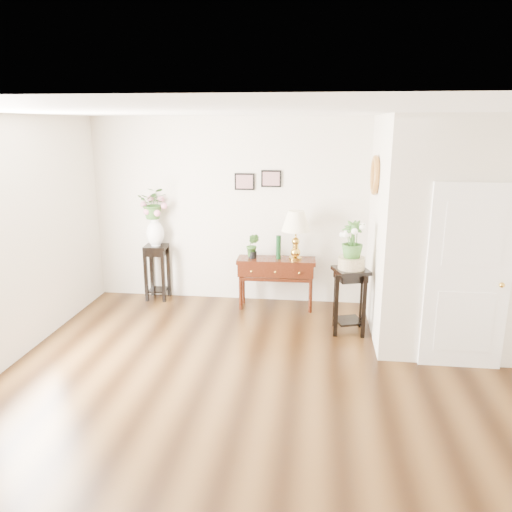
% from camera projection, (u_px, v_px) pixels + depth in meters
% --- Properties ---
extents(floor, '(6.00, 5.50, 0.02)m').
position_uv_depth(floor, '(269.00, 389.00, 5.22)').
color(floor, '#523517').
rests_on(floor, ground).
extents(ceiling, '(6.00, 5.50, 0.02)m').
position_uv_depth(ceiling, '(271.00, 111.00, 4.50)').
color(ceiling, white).
rests_on(ceiling, ground).
extents(wall_back, '(6.00, 0.02, 2.80)m').
position_uv_depth(wall_back, '(288.00, 212.00, 7.50)').
color(wall_back, beige).
rests_on(wall_back, ground).
extents(wall_front, '(6.00, 0.02, 2.80)m').
position_uv_depth(wall_front, '(212.00, 422.00, 2.23)').
color(wall_front, beige).
rests_on(wall_front, ground).
extents(partition, '(1.80, 1.95, 2.80)m').
position_uv_depth(partition, '(448.00, 229.00, 6.32)').
color(partition, beige).
rests_on(partition, floor).
extents(door, '(0.90, 0.05, 2.10)m').
position_uv_depth(door, '(468.00, 279.00, 5.45)').
color(door, white).
rests_on(door, floor).
extents(art_print_left, '(0.30, 0.02, 0.25)m').
position_uv_depth(art_print_left, '(245.00, 182.00, 7.44)').
color(art_print_left, black).
rests_on(art_print_left, wall_back).
extents(art_print_right, '(0.30, 0.02, 0.25)m').
position_uv_depth(art_print_right, '(271.00, 179.00, 7.38)').
color(art_print_right, black).
rests_on(art_print_right, wall_back).
extents(wall_ornament, '(0.07, 0.51, 0.51)m').
position_uv_depth(wall_ornament, '(375.00, 175.00, 6.38)').
color(wall_ornament, '#AA6732').
rests_on(wall_ornament, partition).
extents(console_table, '(1.16, 0.41, 0.77)m').
position_uv_depth(console_table, '(276.00, 283.00, 7.43)').
color(console_table, black).
rests_on(console_table, floor).
extents(table_lamp, '(0.50, 0.50, 0.73)m').
position_uv_depth(table_lamp, '(296.00, 236.00, 7.21)').
color(table_lamp, gold).
rests_on(table_lamp, console_table).
extents(green_vase, '(0.08, 0.08, 0.35)m').
position_uv_depth(green_vase, '(278.00, 247.00, 7.29)').
color(green_vase, black).
rests_on(green_vase, console_table).
extents(potted_plant, '(0.22, 0.19, 0.35)m').
position_uv_depth(potted_plant, '(253.00, 246.00, 7.33)').
color(potted_plant, '#326225').
rests_on(potted_plant, console_table).
extents(plant_stand_a, '(0.36, 0.36, 0.87)m').
position_uv_depth(plant_stand_a, '(157.00, 272.00, 7.82)').
color(plant_stand_a, black).
rests_on(plant_stand_a, floor).
extents(porcelain_vase, '(0.32, 0.32, 0.47)m').
position_uv_depth(porcelain_vase, '(155.00, 231.00, 7.65)').
color(porcelain_vase, white).
rests_on(porcelain_vase, plant_stand_a).
extents(lily_arrangement, '(0.46, 0.41, 0.48)m').
position_uv_depth(lily_arrangement, '(154.00, 204.00, 7.54)').
color(lily_arrangement, '#326225').
rests_on(lily_arrangement, porcelain_vase).
extents(plant_stand_b, '(0.52, 0.52, 0.87)m').
position_uv_depth(plant_stand_b, '(349.00, 301.00, 6.56)').
color(plant_stand_b, black).
rests_on(plant_stand_b, floor).
extents(ceramic_bowl, '(0.35, 0.35, 0.15)m').
position_uv_depth(ceramic_bowl, '(351.00, 263.00, 6.43)').
color(ceramic_bowl, '#C8BB8E').
rests_on(ceramic_bowl, plant_stand_b).
extents(narcissus, '(0.36, 0.36, 0.50)m').
position_uv_depth(narcissus, '(352.00, 241.00, 6.35)').
color(narcissus, '#326225').
rests_on(narcissus, ceramic_bowl).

